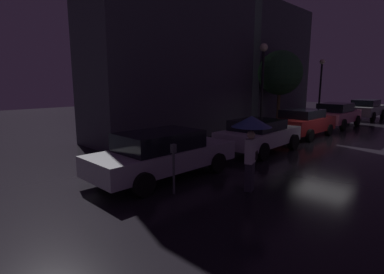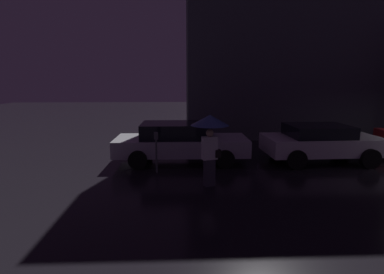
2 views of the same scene
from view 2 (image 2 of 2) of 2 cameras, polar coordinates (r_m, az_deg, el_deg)
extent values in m
cube|color=#3D3D47|center=(16.39, 17.30, 18.67)|extent=(9.75, 3.00, 10.43)
cube|color=#B7B7BF|center=(10.55, -2.02, -1.58)|extent=(4.62, 1.80, 0.56)
cube|color=black|center=(10.45, -3.05, 1.29)|extent=(2.41, 1.56, 0.51)
cylinder|color=black|center=(11.56, 5.04, -1.94)|extent=(0.62, 0.22, 0.62)
cylinder|color=black|center=(9.89, 6.33, -4.18)|extent=(0.62, 0.22, 0.62)
cylinder|color=black|center=(11.54, -9.13, -2.06)|extent=(0.62, 0.22, 0.62)
cylinder|color=black|center=(9.87, -10.28, -4.32)|extent=(0.62, 0.22, 0.62)
cube|color=silver|center=(11.50, 23.39, -1.30)|extent=(4.00, 1.94, 0.58)
cube|color=black|center=(11.35, 22.86, 1.11)|extent=(2.10, 1.67, 0.40)
cylinder|color=black|center=(12.91, 26.46, -1.62)|extent=(0.65, 0.22, 0.65)
cylinder|color=black|center=(11.39, 30.83, -3.57)|extent=(0.65, 0.22, 0.65)
cylinder|color=black|center=(11.93, 16.10, -1.84)|extent=(0.65, 0.22, 0.65)
cylinder|color=black|center=(10.26, 19.29, -4.07)|extent=(0.65, 0.22, 0.65)
cube|color=#383842|center=(8.23, 3.31, -6.77)|extent=(0.32, 0.26, 0.75)
cube|color=white|center=(8.04, 3.37, -2.10)|extent=(0.44, 0.30, 0.62)
sphere|color=tan|center=(7.96, 3.40, 0.80)|extent=(0.20, 0.20, 0.20)
cylinder|color=black|center=(7.99, 3.39, -0.39)|extent=(0.02, 0.02, 0.74)
cone|color=navy|center=(7.91, 3.43, 3.24)|extent=(1.02, 1.02, 0.28)
cube|color=black|center=(8.11, 4.93, -3.16)|extent=(0.18, 0.14, 0.22)
cylinder|color=#4C5154|center=(9.36, -6.78, -3.64)|extent=(0.06, 0.06, 1.06)
cube|color=#4C5154|center=(9.22, -6.87, 0.22)|extent=(0.12, 0.10, 0.22)
camera|label=1|loc=(6.68, -59.16, 4.68)|focal=28.00mm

